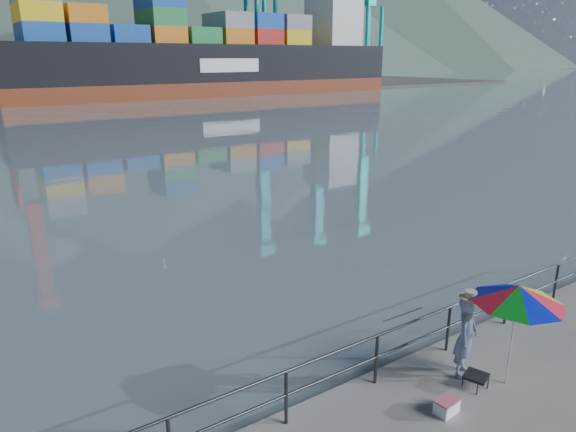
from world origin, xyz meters
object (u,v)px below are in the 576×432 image
object	(u,v)px
fisherman	(466,337)
beach_umbrella	(518,294)
cooler_bag	(447,407)
container_ship	(224,56)

from	to	relation	value
fisherman	beach_umbrella	size ratio (longest dim) A/B	0.80
beach_umbrella	cooler_bag	xyz separation A→B (m)	(-1.59, 0.06, -1.71)
beach_umbrella	fisherman	bearing A→B (deg)	123.44
container_ship	beach_umbrella	bearing A→B (deg)	-113.39
beach_umbrella	cooler_bag	bearing A→B (deg)	177.76
fisherman	cooler_bag	xyz separation A→B (m)	(-1.16, -0.59, -0.68)
beach_umbrella	container_ship	distance (m)	80.16
fisherman	beach_umbrella	bearing A→B (deg)	-78.87
container_ship	fisherman	bearing A→B (deg)	-113.86
beach_umbrella	container_ship	world-z (taller)	container_ship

